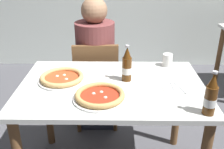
# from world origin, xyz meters

# --- Properties ---
(dining_table_main) EXTENTS (1.20, 0.80, 0.75)m
(dining_table_main) POSITION_xyz_m (0.00, 0.00, 0.64)
(dining_table_main) COLOR silver
(dining_table_main) RESTS_ON ground_plane
(chair_behind_table) EXTENTS (0.43, 0.43, 0.85)m
(chair_behind_table) POSITION_xyz_m (-0.15, 0.61, 0.48)
(chair_behind_table) COLOR brown
(chair_behind_table) RESTS_ON ground_plane
(diner_seated) EXTENTS (0.34, 0.34, 1.21)m
(diner_seated) POSITION_xyz_m (-0.16, 0.66, 0.58)
(diner_seated) COLOR #2D3342
(diner_seated) RESTS_ON ground_plane
(pizza_margherita_near) EXTENTS (0.32, 0.32, 0.04)m
(pizza_margherita_near) POSITION_xyz_m (-0.07, -0.18, 0.77)
(pizza_margherita_near) COLOR white
(pizza_margherita_near) RESTS_ON dining_table_main
(pizza_marinara_far) EXTENTS (0.31, 0.31, 0.04)m
(pizza_marinara_far) POSITION_xyz_m (-0.33, 0.05, 0.77)
(pizza_marinara_far) COLOR white
(pizza_marinara_far) RESTS_ON dining_table_main
(beer_bottle_left) EXTENTS (0.07, 0.07, 0.25)m
(beer_bottle_left) POSITION_xyz_m (0.10, 0.07, 0.85)
(beer_bottle_left) COLOR #512D0F
(beer_bottle_left) RESTS_ON dining_table_main
(beer_bottle_center) EXTENTS (0.07, 0.07, 0.25)m
(beer_bottle_center) POSITION_xyz_m (0.52, -0.33, 0.85)
(beer_bottle_center) COLOR #512D0F
(beer_bottle_center) RESTS_ON dining_table_main
(napkin_with_cutlery) EXTENTS (0.20, 0.20, 0.01)m
(napkin_with_cutlery) POSITION_xyz_m (0.41, -0.03, 0.75)
(napkin_with_cutlery) COLOR white
(napkin_with_cutlery) RESTS_ON dining_table_main
(paper_cup) EXTENTS (0.07, 0.07, 0.09)m
(paper_cup) POSITION_xyz_m (0.41, 0.32, 0.80)
(paper_cup) COLOR white
(paper_cup) RESTS_ON dining_table_main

